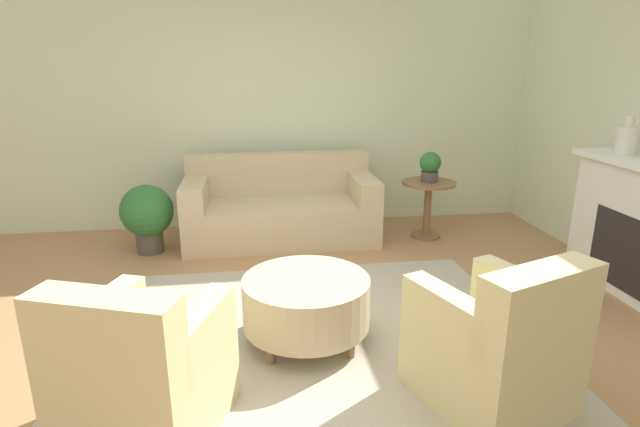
{
  "coord_description": "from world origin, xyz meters",
  "views": [
    {
      "loc": [
        -0.36,
        -3.06,
        1.85
      ],
      "look_at": [
        0.15,
        0.55,
        0.75
      ],
      "focal_mm": 28.0,
      "sensor_mm": 36.0,
      "label": 1
    }
  ],
  "objects_px": {
    "ottoman_table": "(306,302)",
    "potted_plant_floor": "(147,214)",
    "armchair_left": "(143,376)",
    "side_table": "(428,199)",
    "couch": "(281,210)",
    "armchair_right": "(497,347)",
    "vase_mantel_near": "(627,139)",
    "potted_plant_on_side_table": "(430,166)"
  },
  "relations": [
    {
      "from": "couch",
      "to": "armchair_right",
      "type": "relative_size",
      "value": 2.15
    },
    {
      "from": "armchair_left",
      "to": "side_table",
      "type": "relative_size",
      "value": 1.5
    },
    {
      "from": "armchair_left",
      "to": "side_table",
      "type": "xyz_separation_m",
      "value": [
        2.48,
        2.79,
        0.07
      ]
    },
    {
      "from": "ottoman_table",
      "to": "armchair_right",
      "type": "bearing_deg",
      "value": -40.19
    },
    {
      "from": "side_table",
      "to": "potted_plant_floor",
      "type": "bearing_deg",
      "value": -179.02
    },
    {
      "from": "ottoman_table",
      "to": "potted_plant_on_side_table",
      "type": "bearing_deg",
      "value": 51.59
    },
    {
      "from": "side_table",
      "to": "potted_plant_floor",
      "type": "xyz_separation_m",
      "value": [
        -2.95,
        -0.05,
        -0.03
      ]
    },
    {
      "from": "armchair_left",
      "to": "ottoman_table",
      "type": "bearing_deg",
      "value": 41.59
    },
    {
      "from": "ottoman_table",
      "to": "side_table",
      "type": "height_order",
      "value": "side_table"
    },
    {
      "from": "side_table",
      "to": "vase_mantel_near",
      "type": "xyz_separation_m",
      "value": [
        1.2,
        -1.29,
        0.81
      ]
    },
    {
      "from": "armchair_right",
      "to": "vase_mantel_near",
      "type": "bearing_deg",
      "value": 39.57
    },
    {
      "from": "side_table",
      "to": "potted_plant_floor",
      "type": "distance_m",
      "value": 2.95
    },
    {
      "from": "ottoman_table",
      "to": "potted_plant_floor",
      "type": "distance_m",
      "value": 2.37
    },
    {
      "from": "potted_plant_floor",
      "to": "armchair_right",
      "type": "bearing_deg",
      "value": -49.41
    },
    {
      "from": "couch",
      "to": "potted_plant_on_side_table",
      "type": "xyz_separation_m",
      "value": [
        1.6,
        -0.17,
        0.47
      ]
    },
    {
      "from": "ottoman_table",
      "to": "potted_plant_on_side_table",
      "type": "xyz_separation_m",
      "value": [
        1.57,
        1.97,
        0.5
      ]
    },
    {
      "from": "ottoman_table",
      "to": "potted_plant_floor",
      "type": "relative_size",
      "value": 1.24
    },
    {
      "from": "side_table",
      "to": "potted_plant_on_side_table",
      "type": "distance_m",
      "value": 0.37
    },
    {
      "from": "armchair_left",
      "to": "potted_plant_on_side_table",
      "type": "bearing_deg",
      "value": 48.33
    },
    {
      "from": "vase_mantel_near",
      "to": "potted_plant_on_side_table",
      "type": "bearing_deg",
      "value": 132.94
    },
    {
      "from": "couch",
      "to": "armchair_right",
      "type": "bearing_deg",
      "value": -71.48
    },
    {
      "from": "couch",
      "to": "side_table",
      "type": "xyz_separation_m",
      "value": [
        1.6,
        -0.17,
        0.11
      ]
    },
    {
      "from": "couch",
      "to": "potted_plant_floor",
      "type": "xyz_separation_m",
      "value": [
        -1.35,
        -0.22,
        0.08
      ]
    },
    {
      "from": "armchair_left",
      "to": "armchair_right",
      "type": "height_order",
      "value": "same"
    },
    {
      "from": "couch",
      "to": "armchair_left",
      "type": "distance_m",
      "value": 3.09
    },
    {
      "from": "ottoman_table",
      "to": "potted_plant_on_side_table",
      "type": "relative_size",
      "value": 2.68
    },
    {
      "from": "armchair_left",
      "to": "vase_mantel_near",
      "type": "distance_m",
      "value": 4.07
    },
    {
      "from": "armchair_left",
      "to": "couch",
      "type": "bearing_deg",
      "value": 73.38
    },
    {
      "from": "armchair_right",
      "to": "couch",
      "type": "bearing_deg",
      "value": 108.52
    },
    {
      "from": "ottoman_table",
      "to": "potted_plant_on_side_table",
      "type": "distance_m",
      "value": 2.57
    },
    {
      "from": "couch",
      "to": "ottoman_table",
      "type": "height_order",
      "value": "couch"
    },
    {
      "from": "armchair_left",
      "to": "potted_plant_floor",
      "type": "height_order",
      "value": "armchair_left"
    },
    {
      "from": "potted_plant_on_side_table",
      "to": "side_table",
      "type": "bearing_deg",
      "value": -90.0
    },
    {
      "from": "vase_mantel_near",
      "to": "potted_plant_floor",
      "type": "relative_size",
      "value": 0.46
    },
    {
      "from": "armchair_right",
      "to": "ottoman_table",
      "type": "height_order",
      "value": "armchair_right"
    },
    {
      "from": "couch",
      "to": "potted_plant_on_side_table",
      "type": "bearing_deg",
      "value": -6.11
    },
    {
      "from": "armchair_right",
      "to": "potted_plant_on_side_table",
      "type": "distance_m",
      "value": 2.88
    },
    {
      "from": "side_table",
      "to": "couch",
      "type": "bearing_deg",
      "value": 173.89
    },
    {
      "from": "vase_mantel_near",
      "to": "potted_plant_on_side_table",
      "type": "relative_size",
      "value": 0.99
    },
    {
      "from": "armchair_left",
      "to": "armchair_right",
      "type": "xyz_separation_m",
      "value": [
        1.87,
        -0.0,
        0.0
      ]
    },
    {
      "from": "armchair_left",
      "to": "potted_plant_floor",
      "type": "relative_size",
      "value": 1.34
    },
    {
      "from": "potted_plant_on_side_table",
      "to": "potted_plant_floor",
      "type": "height_order",
      "value": "potted_plant_on_side_table"
    }
  ]
}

